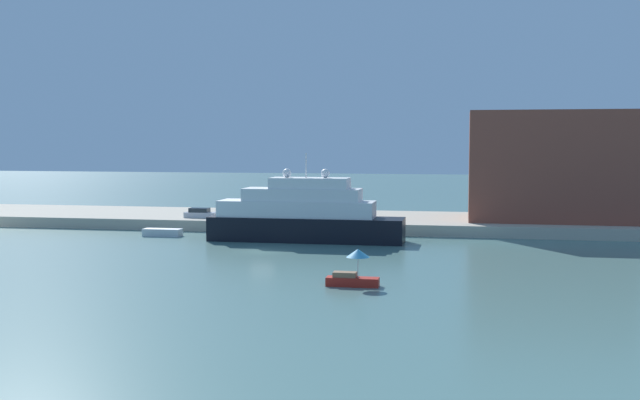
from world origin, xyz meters
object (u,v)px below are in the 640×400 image
at_px(harbor_building, 551,166).
at_px(work_barge, 162,232).
at_px(mooring_bollard, 337,219).
at_px(large_yacht, 303,216).
at_px(small_motorboat, 354,271).
at_px(person_figure, 237,211).
at_px(parked_car, 201,213).

bearing_deg(harbor_building, work_barge, -162.05).
relative_size(work_barge, mooring_bollard, 5.43).
height_order(large_yacht, small_motorboat, large_yacht).
relative_size(small_motorboat, person_figure, 2.40).
height_order(large_yacht, parked_car, large_yacht).
xyz_separation_m(harbor_building, person_figure, (-41.45, -5.11, -6.27)).
height_order(harbor_building, mooring_bollard, harbor_building).
bearing_deg(person_figure, harbor_building, 7.03).
bearing_deg(work_barge, parked_car, 80.55).
xyz_separation_m(harbor_building, mooring_bollard, (-27.06, -8.70, -6.66)).
bearing_deg(person_figure, parked_car, -168.95).
height_order(parked_car, mooring_bollard, parked_car).
bearing_deg(parked_car, person_figure, 11.05).
bearing_deg(small_motorboat, person_figure, 119.45).
height_order(work_barge, harbor_building, harbor_building).
relative_size(small_motorboat, harbor_building, 0.20).
distance_m(large_yacht, mooring_bollard, 8.60).
xyz_separation_m(person_figure, mooring_bollard, (14.39, -3.59, -0.39)).
bearing_deg(harbor_building, person_figure, -172.97).
distance_m(harbor_building, mooring_bollard, 29.19).
xyz_separation_m(large_yacht, mooring_bollard, (2.62, 8.11, -1.14)).
distance_m(work_barge, parked_car, 9.69).
height_order(parked_car, person_figure, person_figure).
bearing_deg(work_barge, harbor_building, 17.95).
distance_m(person_figure, mooring_bollard, 14.84).
distance_m(small_motorboat, person_figure, 44.01).
height_order(small_motorboat, parked_car, small_motorboat).
distance_m(work_barge, person_figure, 12.30).
relative_size(parked_car, person_figure, 2.46).
bearing_deg(parked_car, mooring_bollard, -7.87).
bearing_deg(parked_car, work_barge, -99.45).
xyz_separation_m(large_yacht, harbor_building, (29.68, 16.81, 5.51)).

